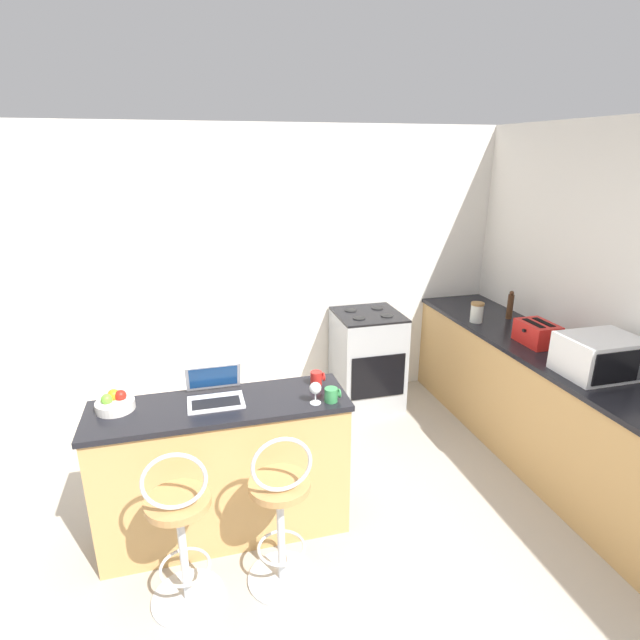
{
  "coord_description": "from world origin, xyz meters",
  "views": [
    {
      "loc": [
        -0.5,
        -1.8,
        2.37
      ],
      "look_at": [
        0.52,
        1.99,
        1.03
      ],
      "focal_mm": 28.0,
      "sensor_mm": 36.0,
      "label": 1
    }
  ],
  "objects": [
    {
      "name": "mug_red",
      "position": [
        0.24,
        1.03,
        0.98
      ],
      "size": [
        0.09,
        0.07,
        0.09
      ],
      "color": "red",
      "rests_on": "breakfast_bar"
    },
    {
      "name": "bar_stool_near",
      "position": [
        -0.66,
        0.42,
        0.47
      ],
      "size": [
        0.4,
        0.4,
        1.0
      ],
      "color": "silver",
      "rests_on": "ground_plane"
    },
    {
      "name": "wall_back",
      "position": [
        0.0,
        2.7,
        1.3
      ],
      "size": [
        12.0,
        0.06,
        2.6
      ],
      "color": "silver",
      "rests_on": "ground_plane"
    },
    {
      "name": "wine_glass_tall",
      "position": [
        0.16,
        0.78,
        1.02
      ],
      "size": [
        0.07,
        0.07,
        0.14
      ],
      "color": "silver",
      "rests_on": "breakfast_bar"
    },
    {
      "name": "bar_stool_far",
      "position": [
        -0.13,
        0.42,
        0.47
      ],
      "size": [
        0.4,
        0.4,
        1.0
      ],
      "color": "silver",
      "rests_on": "ground_plane"
    },
    {
      "name": "laptop",
      "position": [
        -0.41,
        0.99,
        0.98
      ],
      "size": [
        0.33,
        0.29,
        0.21
      ],
      "color": "silver",
      "rests_on": "breakfast_bar"
    },
    {
      "name": "pepper_mill",
      "position": [
        2.25,
        1.88,
        1.05
      ],
      "size": [
        0.05,
        0.05,
        0.26
      ],
      "color": "#4C2D19",
      "rests_on": "counter_right"
    },
    {
      "name": "counter_right",
      "position": [
        2.12,
        1.08,
        0.47
      ],
      "size": [
        0.67,
        3.2,
        0.93
      ],
      "color": "tan",
      "rests_on": "ground_plane"
    },
    {
      "name": "stove_range",
      "position": [
        1.08,
        2.34,
        0.47
      ],
      "size": [
        0.6,
        0.61,
        0.94
      ],
      "color": "#9EA3A8",
      "rests_on": "ground_plane"
    },
    {
      "name": "toaster",
      "position": [
        2.08,
        1.28,
        1.02
      ],
      "size": [
        0.24,
        0.32,
        0.18
      ],
      "color": "red",
      "rests_on": "counter_right"
    },
    {
      "name": "breakfast_bar",
      "position": [
        -0.39,
        0.93,
        0.47
      ],
      "size": [
        1.55,
        0.48,
        0.93
      ],
      "color": "tan",
      "rests_on": "ground_plane"
    },
    {
      "name": "fruit_bowl",
      "position": [
        -0.99,
        1.02,
        0.97
      ],
      "size": [
        0.22,
        0.22,
        0.11
      ],
      "color": "silver",
      "rests_on": "breakfast_bar"
    },
    {
      "name": "microwave",
      "position": [
        2.11,
        0.69,
        1.06
      ],
      "size": [
        0.5,
        0.39,
        0.27
      ],
      "color": "white",
      "rests_on": "counter_right"
    },
    {
      "name": "storage_jar",
      "position": [
        1.92,
        1.87,
        1.02
      ],
      "size": [
        0.12,
        0.12,
        0.18
      ],
      "color": "silver",
      "rests_on": "counter_right"
    },
    {
      "name": "mug_green",
      "position": [
        0.27,
        0.78,
        0.97
      ],
      "size": [
        0.1,
        0.08,
        0.09
      ],
      "color": "#338447",
      "rests_on": "breakfast_bar"
    }
  ]
}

